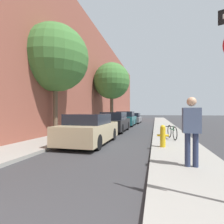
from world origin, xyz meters
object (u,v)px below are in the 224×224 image
at_px(street_tree_near, 55,58).
at_px(parked_car_black, 114,122).
at_px(parked_car_champagne, 90,130).
at_px(pedestrian, 192,127).
at_px(fire_hydrant, 163,136).
at_px(parked_car_teal, 126,119).
at_px(parked_car_grey, 133,118).
at_px(bicycle, 172,132).
at_px(street_tree_far, 112,81).

bearing_deg(street_tree_near, parked_car_black, 55.88).
distance_m(parked_car_champagne, pedestrian, 4.86).
xyz_separation_m(parked_car_champagne, pedestrian, (3.83, -2.95, 0.45)).
bearing_deg(street_tree_near, fire_hydrant, -18.34).
height_order(parked_car_champagne, fire_hydrant, parked_car_champagne).
height_order(parked_car_teal, fire_hydrant, parked_car_teal).
bearing_deg(parked_car_grey, street_tree_near, -100.86).
xyz_separation_m(parked_car_teal, street_tree_near, (-2.54, -9.25, 3.81)).
distance_m(street_tree_near, fire_hydrant, 7.32).
bearing_deg(parked_car_teal, bicycle, -66.62).
relative_size(parked_car_teal, fire_hydrant, 4.67).
relative_size(parked_car_teal, street_tree_near, 0.63).
distance_m(street_tree_far, fire_hydrant, 11.94).
bearing_deg(pedestrian, parked_car_teal, -74.88).
relative_size(parked_car_champagne, parked_car_teal, 1.02).
relative_size(parked_car_grey, bicycle, 2.84).
relative_size(parked_car_grey, pedestrian, 2.60).
xyz_separation_m(fire_hydrant, bicycle, (0.54, 2.31, -0.10)).
bearing_deg(fire_hydrant, pedestrian, -75.86).
bearing_deg(street_tree_far, parked_car_teal, 35.72).
bearing_deg(fire_hydrant, parked_car_teal, 106.43).
bearing_deg(street_tree_near, street_tree_far, 81.45).
xyz_separation_m(parked_car_grey, bicycle, (3.67, -13.72, -0.17)).
xyz_separation_m(street_tree_near, street_tree_far, (1.25, 8.33, 0.04)).
bearing_deg(street_tree_near, parked_car_grey, 79.14).
height_order(parked_car_champagne, parked_car_black, parked_car_black).
distance_m(parked_car_champagne, parked_car_black, 5.17).
distance_m(street_tree_near, street_tree_far, 8.42).
bearing_deg(fire_hydrant, street_tree_near, 161.66).
relative_size(parked_car_champagne, street_tree_far, 0.64).
relative_size(parked_car_grey, street_tree_near, 0.71).
bearing_deg(pedestrian, parked_car_champagne, -38.58).
bearing_deg(parked_car_champagne, pedestrian, -37.66).
bearing_deg(street_tree_far, parked_car_black, -73.60).
xyz_separation_m(parked_car_champagne, bicycle, (3.77, 1.73, -0.20)).
bearing_deg(parked_car_teal, parked_car_champagne, -89.63).
height_order(parked_car_teal, street_tree_near, street_tree_near).
bearing_deg(bicycle, street_tree_near, 172.09).
distance_m(parked_car_black, street_tree_near, 5.99).
bearing_deg(parked_car_black, street_tree_near, -124.12).
distance_m(parked_car_teal, street_tree_near, 10.32).
bearing_deg(street_tree_near, parked_car_teal, 74.66).
bearing_deg(pedestrian, street_tree_near, -34.72).
bearing_deg(street_tree_far, parked_car_champagne, -82.03).
relative_size(parked_car_black, bicycle, 2.63).
bearing_deg(street_tree_far, parked_car_grey, 75.87).
xyz_separation_m(parked_car_champagne, street_tree_far, (-1.36, 9.68, 3.91)).
distance_m(parked_car_teal, parked_car_grey, 4.85).
height_order(parked_car_black, parked_car_teal, parked_car_teal).
xyz_separation_m(parked_car_grey, pedestrian, (3.73, -18.41, 0.48)).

